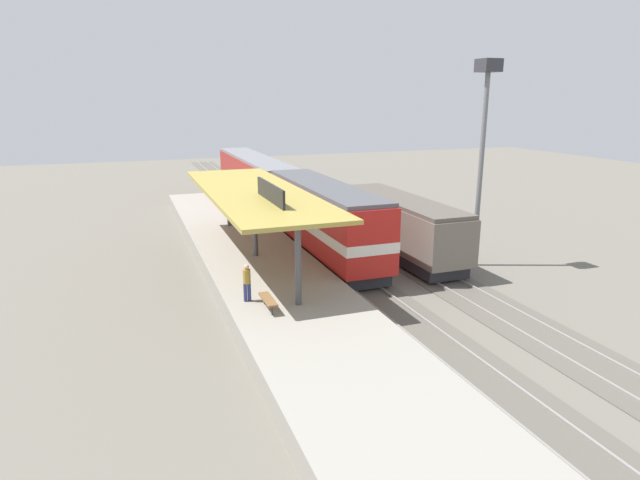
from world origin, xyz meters
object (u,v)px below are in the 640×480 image
passenger_carriage_single (255,180)px  freight_car (401,225)px  locomotive (323,219)px  light_mast (484,121)px  platform_bench (268,300)px  person_waiting (247,281)px

passenger_carriage_single → freight_car: passenger_carriage_single is taller
freight_car → locomotive: bearing=161.6°
locomotive → passenger_carriage_single: 18.00m
light_mast → locomotive: bearing=148.8°
platform_bench → light_mast: size_ratio=0.15×
platform_bench → light_mast: (13.80, 4.67, 7.05)m
locomotive → freight_car: 4.87m
platform_bench → person_waiting: (-0.62, 1.26, 0.51)m
freight_car → person_waiting: bearing=-149.5°
locomotive → light_mast: bearing=-31.2°
locomotive → freight_car: locomotive is taller
locomotive → passenger_carriage_single: (0.00, 18.00, -0.10)m
person_waiting → passenger_carriage_single: bearing=75.8°
person_waiting → platform_bench: bearing=-63.9°
passenger_carriage_single → platform_bench: bearing=-102.3°
locomotive → passenger_carriage_single: size_ratio=0.72×
locomotive → passenger_carriage_single: locomotive is taller
light_mast → passenger_carriage_single: bearing=108.9°
passenger_carriage_single → person_waiting: passenger_carriage_single is taller
light_mast → person_waiting: size_ratio=6.84×
locomotive → light_mast: light_mast is taller
passenger_carriage_single → locomotive: bearing=-90.0°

